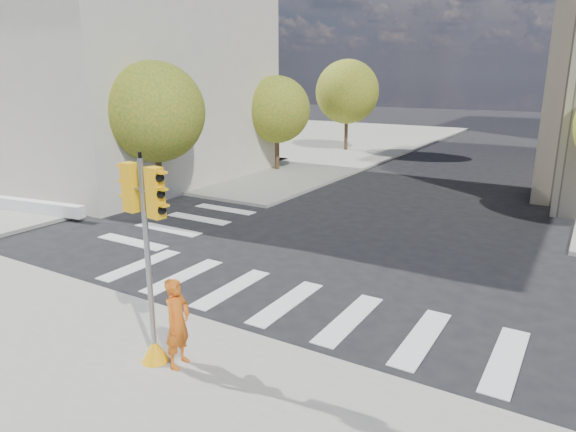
% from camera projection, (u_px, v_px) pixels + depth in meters
% --- Properties ---
extents(ground, '(160.00, 160.00, 0.00)m').
position_uv_depth(ground, '(325.00, 279.00, 15.07)').
color(ground, black).
rests_on(ground, ground).
extents(sidewalk_far_left, '(28.00, 40.00, 0.15)m').
position_uv_depth(sidewalk_far_left, '(259.00, 140.00, 46.47)').
color(sidewalk_far_left, gray).
rests_on(sidewalk_far_left, ground).
extents(classical_building, '(19.00, 15.00, 12.70)m').
position_uv_depth(classical_building, '(84.00, 63.00, 29.92)').
color(classical_building, beige).
rests_on(classical_building, ground).
extents(tree_lw_near, '(4.40, 4.40, 6.41)m').
position_uv_depth(tree_lw_near, '(155.00, 112.00, 22.48)').
color(tree_lw_near, '#382616').
rests_on(tree_lw_near, ground).
extents(tree_lw_mid, '(4.00, 4.00, 5.77)m').
position_uv_depth(tree_lw_mid, '(277.00, 110.00, 30.85)').
color(tree_lw_mid, '#382616').
rests_on(tree_lw_mid, ground).
extents(tree_lw_far, '(4.80, 4.80, 6.95)m').
position_uv_depth(tree_lw_far, '(347.00, 92.00, 38.90)').
color(tree_lw_far, '#382616').
rests_on(tree_lw_far, ground).
extents(traffic_signal, '(1.08, 0.56, 4.28)m').
position_uv_depth(traffic_signal, '(149.00, 278.00, 10.01)').
color(traffic_signal, '#F8AC0D').
rests_on(traffic_signal, sidewalk_near).
extents(photographer, '(0.54, 0.73, 1.85)m').
position_uv_depth(photographer, '(178.00, 323.00, 10.09)').
color(photographer, '#DC5F14').
rests_on(photographer, sidewalk_near).
extents(planter_wall, '(5.99, 1.31, 0.50)m').
position_uv_depth(planter_wall, '(27.00, 206.00, 21.90)').
color(planter_wall, white).
rests_on(planter_wall, sidewalk_left_near).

